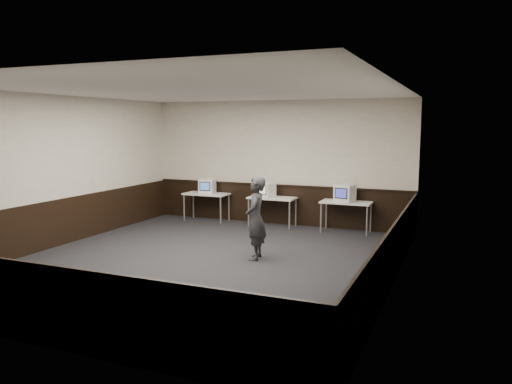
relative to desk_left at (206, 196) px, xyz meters
The scene contains 18 objects.
floor 4.13m from the desk_left, 62.18° to the right, with size 8.00×8.00×0.00m, color black.
ceiling 4.79m from the desk_left, 62.18° to the right, with size 8.00×8.00×0.00m, color white.
back_wall 2.15m from the desk_left, 11.89° to the left, with size 7.00×7.00×0.00m, color beige.
front_wall 7.89m from the desk_left, 75.96° to the right, with size 7.00×7.00×0.00m, color beige.
left_wall 4.05m from the desk_left, 113.96° to the right, with size 8.00×8.00×0.00m, color beige.
right_wall 6.56m from the desk_left, 33.69° to the right, with size 8.00×8.00×0.00m, color beige.
wainscot_back 1.95m from the desk_left, 11.31° to the left, with size 6.98×0.04×1.00m, color black.
wainscot_front 7.82m from the desk_left, 75.93° to the right, with size 6.98×0.04×1.00m, color black.
wainscot_left 3.94m from the desk_left, 113.70° to the right, with size 0.04×7.98×1.00m, color black.
wainscot_right 6.48m from the desk_left, 33.79° to the right, with size 0.04×7.98×1.00m, color black.
wainscot_rail 1.96m from the desk_left, 10.73° to the left, with size 6.98×0.06×0.04m, color black.
desk_left is the anchor object (origin of this frame).
desk_center 1.90m from the desk_left, ahead, with size 1.20×0.60×0.75m.
desk_right 3.80m from the desk_left, ahead, with size 1.20×0.60×0.75m.
emac_left 0.27m from the desk_left, ahead, with size 0.46×0.48×0.39m.
emac_center 1.76m from the desk_left, ahead, with size 0.46×0.47×0.37m.
emac_right 3.79m from the desk_left, ahead, with size 0.49×0.51×0.42m.
person 4.12m from the desk_left, 48.40° to the right, with size 0.58×0.38×1.60m, color #28292E.
Camera 1 is at (4.46, -8.14, 2.57)m, focal length 35.00 mm.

